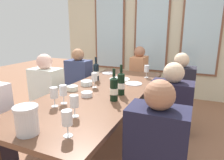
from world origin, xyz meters
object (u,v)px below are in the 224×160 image
object	(u,v)px
wine_bottle_0	(96,72)
wine_glass_3	(54,94)
metal_pitcher	(27,120)
wine_glass_4	(147,69)
wine_bottle_1	(121,83)
seated_person_1	(170,122)
seated_person_2	(79,85)
seated_person_3	(178,97)
wine_bottle_2	(114,89)
white_plate_1	(134,84)
wine_glass_5	(67,119)
wine_glass_2	(63,91)
tasting_bowl_2	(72,88)
seated_person_6	(139,79)
wine_glass_1	(94,78)
tasting_bowl_1	(87,83)
dining_table	(101,97)
white_plate_0	(109,73)
tasting_bowl_0	(87,94)
white_plate_2	(120,79)
wine_glass_0	(74,102)
seated_person_0	(48,100)

from	to	relation	value
wine_bottle_0	wine_glass_3	world-z (taller)	wine_bottle_0
metal_pitcher	wine_glass_4	world-z (taller)	metal_pitcher
wine_bottle_1	seated_person_1	world-z (taller)	seated_person_1
seated_person_2	seated_person_3	size ratio (longest dim) A/B	1.00
wine_glass_4	wine_bottle_2	bearing A→B (deg)	-92.99
white_plate_1	seated_person_2	bearing A→B (deg)	162.50
wine_glass_3	wine_glass_4	xyz separation A→B (m)	(0.47, 1.38, 0.00)
wine_glass_3	seated_person_1	distance (m)	1.12
wine_bottle_0	wine_glass_5	size ratio (longest dim) A/B	1.78
wine_glass_2	wine_glass_3	bearing A→B (deg)	-109.21
tasting_bowl_2	wine_glass_2	bearing A→B (deg)	-66.59
metal_pitcher	wine_bottle_1	bearing A→B (deg)	74.83
wine_glass_4	seated_person_6	xyz separation A→B (m)	(-0.31, 0.70, -0.34)
wine_bottle_1	wine_glass_1	size ratio (longest dim) A/B	1.81
wine_bottle_2	tasting_bowl_1	xyz separation A→B (m)	(-0.51, 0.35, -0.09)
dining_table	wine_glass_3	xyz separation A→B (m)	(-0.17, -0.58, 0.19)
wine_bottle_2	seated_person_3	distance (m)	1.18
white_plate_0	seated_person_6	distance (m)	0.77
tasting_bowl_0	wine_glass_3	size ratio (longest dim) A/B	0.65
tasting_bowl_2	seated_person_6	bearing A→B (deg)	79.73
white_plate_1	wine_bottle_2	xyz separation A→B (m)	(0.01, -0.64, 0.11)
wine_glass_1	wine_bottle_0	bearing A→B (deg)	114.66
wine_glass_5	seated_person_2	bearing A→B (deg)	120.88
wine_glass_3	seated_person_2	distance (m)	1.46
metal_pitcher	seated_person_3	distance (m)	1.99
seated_person_1	wine_glass_3	bearing A→B (deg)	-149.65
white_plate_2	wine_glass_0	distance (m)	1.23
wine_glass_2	wine_glass_4	xyz separation A→B (m)	(0.44, 1.29, 0.00)
white_plate_2	dining_table	bearing A→B (deg)	-90.54
wine_glass_3	wine_glass_5	xyz separation A→B (m)	(0.41, -0.37, -0.00)
wine_bottle_0	seated_person_2	world-z (taller)	seated_person_2
wine_glass_0	seated_person_3	size ratio (longest dim) A/B	0.16
white_plate_0	wine_glass_3	distance (m)	1.41
wine_glass_4	wine_glass_5	bearing A→B (deg)	-92.22
wine_bottle_1	wine_glass_4	world-z (taller)	wine_bottle_1
wine_glass_3	wine_glass_0	bearing A→B (deg)	-20.54
dining_table	white_plate_2	xyz separation A→B (m)	(0.01, 0.54, 0.08)
white_plate_2	wine_bottle_1	distance (m)	0.64
tasting_bowl_0	wine_glass_5	bearing A→B (deg)	-68.38
metal_pitcher	tasting_bowl_2	xyz separation A→B (m)	(-0.28, 0.90, -0.07)
wine_glass_0	seated_person_2	xyz separation A→B (m)	(-0.87, 1.40, -0.33)
seated_person_3	seated_person_1	bearing A→B (deg)	-90.00
white_plate_2	seated_person_2	bearing A→B (deg)	166.81
white_plate_2	wine_glass_1	world-z (taller)	wine_glass_1
tasting_bowl_0	seated_person_3	xyz separation A→B (m)	(0.80, 1.01, -0.24)
dining_table	wine_glass_3	world-z (taller)	wine_glass_3
white_plate_2	tasting_bowl_2	size ratio (longest dim) A/B	2.23
wine_bottle_0	wine_glass_2	world-z (taller)	wine_bottle_0
seated_person_0	white_plate_0	bearing A→B (deg)	60.72
wine_glass_4	white_plate_1	bearing A→B (deg)	-98.61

